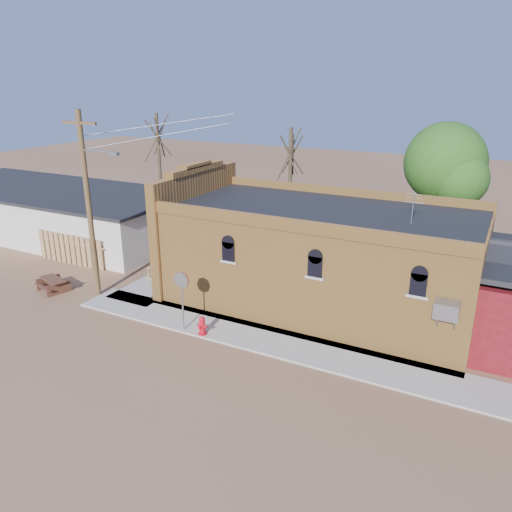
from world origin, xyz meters
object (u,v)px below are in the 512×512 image
at_px(trash_barrel, 163,262).
at_px(picnic_table, 53,283).
at_px(fire_hydrant, 202,326).
at_px(brick_bar, 314,256).
at_px(stop_sign, 182,285).
at_px(utility_pole, 89,202).

distance_m(trash_barrel, picnic_table, 5.83).
height_order(fire_hydrant, trash_barrel, trash_barrel).
bearing_deg(fire_hydrant, picnic_table, -174.71).
relative_size(brick_bar, fire_hydrant, 19.90).
height_order(brick_bar, trash_barrel, brick_bar).
height_order(fire_hydrant, picnic_table, fire_hydrant).
bearing_deg(fire_hydrant, brick_bar, 71.26).
bearing_deg(brick_bar, stop_sign, -124.42).
xyz_separation_m(brick_bar, stop_sign, (-3.77, -5.49, -0.21)).
height_order(brick_bar, fire_hydrant, brick_bar).
distance_m(utility_pole, trash_barrel, 5.97).
bearing_deg(brick_bar, fire_hydrant, -117.11).
height_order(brick_bar, utility_pole, utility_pole).
bearing_deg(brick_bar, picnic_table, -157.76).
distance_m(utility_pole, fire_hydrant, 8.27).
bearing_deg(stop_sign, fire_hydrant, 20.18).
bearing_deg(trash_barrel, fire_hydrant, -41.03).
bearing_deg(utility_pole, fire_hydrant, -9.80).
relative_size(utility_pole, stop_sign, 3.38).
distance_m(brick_bar, stop_sign, 6.66).
bearing_deg(utility_pole, trash_barrel, 78.44).
height_order(brick_bar, stop_sign, brick_bar).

